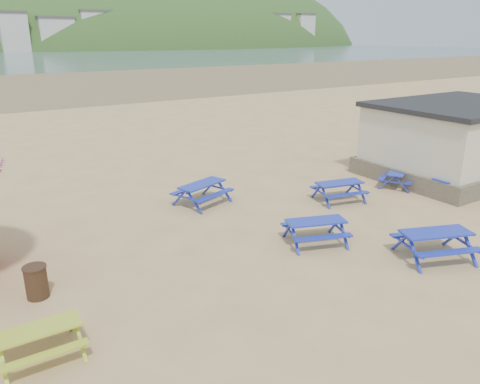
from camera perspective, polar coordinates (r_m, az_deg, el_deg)
ground at (r=14.72m, az=4.66°, el=-4.96°), size 400.00×400.00×0.00m
wet_sand at (r=66.43m, az=-26.08°, el=11.76°), size 400.00×400.00×0.00m
picnic_table_blue_a at (r=17.06m, az=-4.63°, el=-0.18°), size 2.23×2.01×0.78m
picnic_table_blue_b at (r=17.69m, az=11.97°, el=0.07°), size 2.00×1.75×0.73m
picnic_table_blue_c at (r=20.02m, az=18.64°, el=1.55°), size 1.98×1.87×0.66m
picnic_table_blue_d at (r=14.01m, az=9.18°, el=-4.80°), size 2.10×1.89×0.73m
picnic_table_blue_e at (r=13.98m, az=22.63°, el=-5.97°), size 2.33×2.11×0.80m
picnic_table_blue_f at (r=19.61m, az=24.60°, el=0.62°), size 1.86×1.53×0.75m
picnic_table_yellow at (r=10.07m, az=-23.19°, el=-16.57°), size 1.56×1.26×0.65m
litter_bin at (r=12.08m, az=-23.58°, el=-9.99°), size 0.55×0.55×0.80m
amenity_block at (r=22.52m, az=25.03°, el=5.87°), size 7.40×5.40×3.15m
headland_town at (r=260.13m, az=-10.90°, el=14.88°), size 264.00×144.00×108.00m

